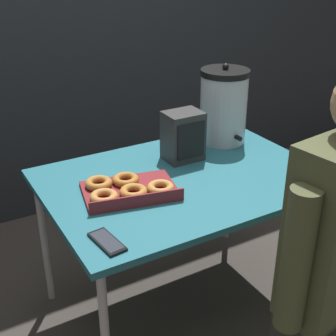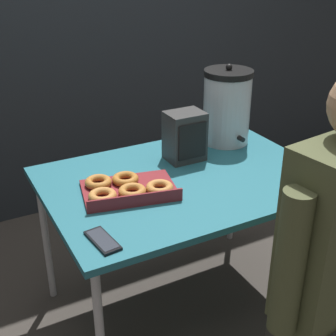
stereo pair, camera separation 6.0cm
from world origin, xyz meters
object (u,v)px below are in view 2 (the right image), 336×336
at_px(person_seated, 334,272).
at_px(cell_phone, 103,240).
at_px(coffee_urn, 227,107).
at_px(space_heater, 185,136).
at_px(donut_box, 126,189).

bearing_deg(person_seated, cell_phone, -39.67).
distance_m(coffee_urn, person_seated, 1.00).
bearing_deg(cell_phone, space_heater, 31.28).
bearing_deg(donut_box, space_heater, 37.67).
distance_m(coffee_urn, cell_phone, 1.02).
bearing_deg(donut_box, cell_phone, -115.03).
relative_size(coffee_urn, cell_phone, 2.38).
height_order(space_heater, person_seated, person_seated).
height_order(donut_box, person_seated, person_seated).
relative_size(donut_box, person_seated, 0.32).
distance_m(donut_box, coffee_urn, 0.72).
distance_m(coffee_urn, space_heater, 0.31).
distance_m(cell_phone, space_heater, 0.73).
bearing_deg(person_seated, donut_box, -64.15).
relative_size(cell_phone, person_seated, 0.13).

